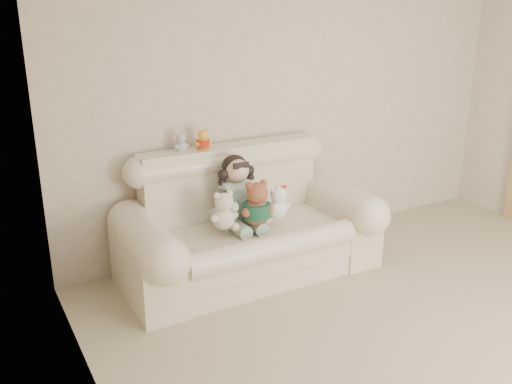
# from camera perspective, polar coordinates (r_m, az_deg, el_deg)

# --- Properties ---
(wall_back) EXTENTS (4.50, 0.00, 4.50)m
(wall_back) POSITION_cam_1_polar(r_m,az_deg,el_deg) (5.16, 4.17, 9.05)
(wall_back) COLOR beige
(wall_back) RESTS_ON ground
(wall_left) EXTENTS (0.00, 5.00, 5.00)m
(wall_left) POSITION_cam_1_polar(r_m,az_deg,el_deg) (2.04, -11.17, -7.18)
(wall_left) COLOR beige
(wall_left) RESTS_ON ground
(sofa) EXTENTS (2.10, 0.95, 1.03)m
(sofa) POSITION_cam_1_polar(r_m,az_deg,el_deg) (4.58, -0.60, -2.42)
(sofa) COLOR beige
(sofa) RESTS_ON floor
(seated_child) EXTENTS (0.43, 0.49, 0.60)m
(seated_child) POSITION_cam_1_polar(r_m,az_deg,el_deg) (4.54, -1.93, 0.14)
(seated_child) COLOR #316B4D
(seated_child) RESTS_ON sofa
(brown_teddy) EXTENTS (0.28, 0.22, 0.43)m
(brown_teddy) POSITION_cam_1_polar(r_m,az_deg,el_deg) (4.37, 0.05, -0.71)
(brown_teddy) COLOR brown
(brown_teddy) RESTS_ON sofa
(white_cat) EXTENTS (0.24, 0.20, 0.33)m
(white_cat) POSITION_cam_1_polar(r_m,az_deg,el_deg) (4.51, 2.19, -0.72)
(white_cat) COLOR white
(white_cat) RESTS_ON sofa
(cream_teddy) EXTENTS (0.28, 0.25, 0.36)m
(cream_teddy) POSITION_cam_1_polar(r_m,az_deg,el_deg) (4.31, -3.30, -1.52)
(cream_teddy) COLOR beige
(cream_teddy) RESTS_ON sofa
(yellow_mini_bear) EXTENTS (0.16, 0.14, 0.21)m
(yellow_mini_bear) POSITION_cam_1_polar(r_m,az_deg,el_deg) (4.60, -5.38, 5.45)
(yellow_mini_bear) COLOR yellow
(yellow_mini_bear) RESTS_ON sofa
(grey_mini_plush) EXTENTS (0.14, 0.12, 0.20)m
(grey_mini_plush) POSITION_cam_1_polar(r_m,az_deg,el_deg) (4.56, -7.61, 5.14)
(grey_mini_plush) COLOR #B5B4BC
(grey_mini_plush) RESTS_ON sofa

